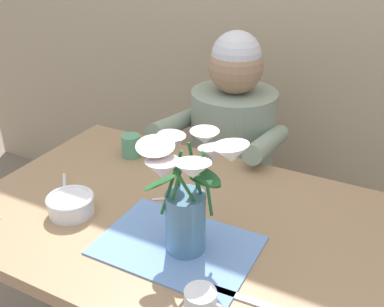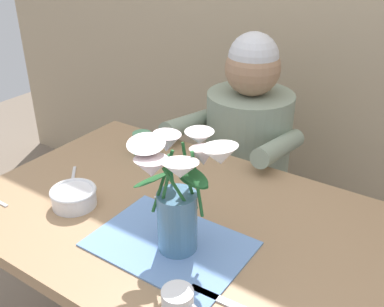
{
  "view_description": "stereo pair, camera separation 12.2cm",
  "coord_description": "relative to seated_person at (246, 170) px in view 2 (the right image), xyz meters",
  "views": [
    {
      "loc": [
        0.53,
        -0.91,
        1.49
      ],
      "look_at": [
        0.03,
        0.05,
        0.92
      ],
      "focal_mm": 41.51,
      "sensor_mm": 36.0,
      "label": 1
    },
    {
      "loc": [
        0.64,
        -0.85,
        1.49
      ],
      "look_at": [
        0.03,
        0.05,
        0.92
      ],
      "focal_mm": 41.51,
      "sensor_mm": 36.0,
      "label": 2
    }
  ],
  "objects": [
    {
      "name": "coffee_cup",
      "position": [
        -0.23,
        -0.38,
        0.22
      ],
      "size": [
        0.09,
        0.07,
        0.08
      ],
      "color": "#569970",
      "rests_on": "dining_table"
    },
    {
      "name": "dining_table",
      "position": [
        0.08,
        -0.62,
        0.08
      ],
      "size": [
        1.2,
        0.8,
        0.74
      ],
      "color": "#9E7A56",
      "rests_on": "ground_plane"
    },
    {
      "name": "ceramic_bowl",
      "position": [
        -0.19,
        -0.75,
        0.21
      ],
      "size": [
        0.14,
        0.14,
        0.06
      ],
      "color": "white",
      "rests_on": "dining_table"
    },
    {
      "name": "ceramic_mug",
      "position": [
        0.32,
        -0.93,
        0.22
      ],
      "size": [
        0.09,
        0.07,
        0.08
      ],
      "color": "silver",
      "rests_on": "dining_table"
    },
    {
      "name": "flower_vase",
      "position": [
        0.19,
        -0.74,
        0.36
      ],
      "size": [
        0.27,
        0.24,
        0.32
      ],
      "color": "teal",
      "rests_on": "dining_table"
    },
    {
      "name": "striped_placemat",
      "position": [
        0.16,
        -0.74,
        0.18
      ],
      "size": [
        0.4,
        0.28,
        0.0
      ],
      "primitive_type": "cube",
      "color": "#6B93D1",
      "rests_on": "dining_table"
    },
    {
      "name": "spoon_0",
      "position": [
        -0.3,
        -0.65,
        0.18
      ],
      "size": [
        0.09,
        0.1,
        0.01
      ],
      "color": "silver",
      "rests_on": "dining_table"
    },
    {
      "name": "seated_person",
      "position": [
        0.0,
        0.0,
        0.0
      ],
      "size": [
        0.45,
        0.47,
        1.14
      ],
      "rotation": [
        0.0,
        0.0,
        0.05
      ],
      "color": "#4C4C56",
      "rests_on": "ground_plane"
    },
    {
      "name": "dinner_knife",
      "position": [
        0.38,
        -0.83,
        0.18
      ],
      "size": [
        0.19,
        0.03,
        0.0
      ],
      "primitive_type": "cube",
      "rotation": [
        0.0,
        0.0,
        0.05
      ],
      "color": "silver",
      "rests_on": "dining_table"
    },
    {
      "name": "spoon_1",
      "position": [
        0.05,
        -0.54,
        0.18
      ],
      "size": [
        0.1,
        0.08,
        0.01
      ],
      "color": "silver",
      "rests_on": "dining_table"
    }
  ]
}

